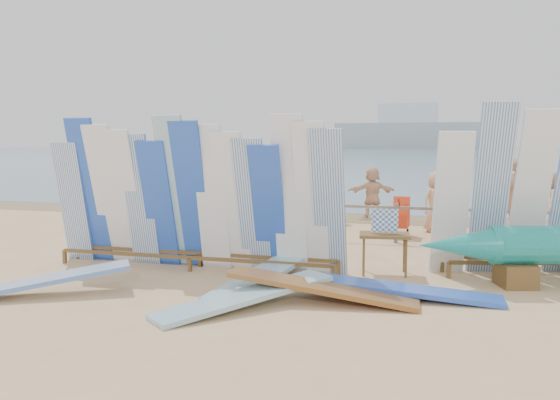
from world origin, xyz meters
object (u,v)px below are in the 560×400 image
(flat_board_c, at_px, (323,303))
(beachgoer_0, at_px, (163,194))
(flat_board_b, at_px, (245,308))
(beach_chair_left, at_px, (304,221))
(flat_board_e, at_px, (37,296))
(beachgoer_1, at_px, (170,189))
(beachgoer_7, at_px, (515,196))
(beachgoer_3, at_px, (320,188))
(beachgoer_8, at_px, (552,204))
(beach_chair_right, at_px, (324,225))
(vendor_table, at_px, (384,253))
(beachgoer_4, at_px, (295,199))
(main_surfboard_rack, at_px, (194,201))
(side_surfboard_rack, at_px, (512,198))
(stroller, at_px, (400,221))
(beachgoer_2, at_px, (295,191))
(flat_board_a, at_px, (262,285))
(flat_board_d, at_px, (407,298))
(beachgoer_9, at_px, (494,197))
(beachgoer_5, at_px, (372,192))
(beachgoer_6, at_px, (436,202))

(flat_board_c, distance_m, beachgoer_0, 9.75)
(flat_board_b, relative_size, beach_chair_left, 3.08)
(beach_chair_left, bearing_deg, flat_board_e, -114.70)
(beachgoer_1, xyz_separation_m, beachgoer_0, (0.17, -0.73, -0.08))
(flat_board_e, distance_m, beachgoer_7, 11.24)
(beachgoer_3, bearing_deg, beachgoer_8, 41.42)
(flat_board_b, height_order, flat_board_c, flat_board_c)
(beach_chair_right, distance_m, beachgoer_3, 2.72)
(beach_chair_left, distance_m, beach_chair_right, 0.78)
(vendor_table, bearing_deg, beachgoer_4, 112.04)
(main_surfboard_rack, xyz_separation_m, beachgoer_1, (-3.86, 6.54, -0.39))
(beach_chair_right, xyz_separation_m, beachgoer_3, (-0.69, 2.53, 0.71))
(side_surfboard_rack, distance_m, stroller, 4.39)
(stroller, height_order, beachgoer_3, beachgoer_3)
(main_surfboard_rack, relative_size, beachgoer_3, 2.91)
(beach_chair_right, distance_m, beachgoer_4, 1.53)
(beach_chair_left, bearing_deg, beachgoer_2, 109.37)
(flat_board_a, bearing_deg, beachgoer_8, 64.25)
(main_surfboard_rack, bearing_deg, beachgoer_0, 122.08)
(main_surfboard_rack, height_order, flat_board_c, main_surfboard_rack)
(main_surfboard_rack, xyz_separation_m, flat_board_d, (3.83, -0.94, -1.24))
(main_surfboard_rack, bearing_deg, beach_chair_left, 81.12)
(beachgoer_1, bearing_deg, stroller, 57.76)
(side_surfboard_rack, xyz_separation_m, beachgoer_9, (0.07, 6.47, -0.56))
(vendor_table, height_order, beachgoer_5, beachgoer_5)
(beachgoer_9, bearing_deg, vendor_table, 17.24)
(flat_board_c, height_order, beach_chair_right, beach_chair_right)
(flat_board_b, height_order, flat_board_d, flat_board_b)
(flat_board_a, xyz_separation_m, beachgoer_9, (3.92, 8.32, 0.77))
(vendor_table, xyz_separation_m, stroller, (-0.11, 4.21, 0.00))
(flat_board_a, xyz_separation_m, beachgoer_3, (-0.84, 7.81, 0.95))
(side_surfboard_rack, xyz_separation_m, beach_chair_left, (-4.64, 3.88, -1.08))
(beachgoer_6, bearing_deg, side_surfboard_rack, -111.55)
(beachgoer_1, bearing_deg, vendor_table, 31.98)
(flat_board_d, height_order, beachgoer_9, beachgoer_9)
(beach_chair_right, relative_size, beachgoer_6, 0.52)
(beach_chair_right, bearing_deg, beachgoer_7, 9.61)
(vendor_table, xyz_separation_m, beachgoer_1, (-7.16, 5.98, 0.47))
(flat_board_e, relative_size, beachgoer_5, 1.75)
(main_surfboard_rack, xyz_separation_m, beachgoer_6, (3.98, 5.75, -0.47))
(beach_chair_right, xyz_separation_m, beachgoer_1, (-5.23, 2.02, 0.62))
(flat_board_b, bearing_deg, beach_chair_right, 131.18)
(vendor_table, distance_m, flat_board_a, 2.25)
(flat_board_b, relative_size, beachgoer_6, 1.76)
(vendor_table, relative_size, beachgoer_0, 0.74)
(beach_chair_right, distance_m, stroller, 1.84)
(vendor_table, bearing_deg, beachgoer_9, 64.09)
(beachgoer_6, bearing_deg, beachgoer_4, 145.56)
(beachgoer_2, xyz_separation_m, beachgoer_5, (1.82, 2.12, -0.17))
(beachgoer_4, bearing_deg, beachgoer_1, -162.28)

